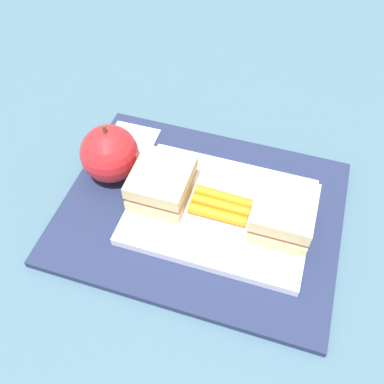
{
  "coord_description": "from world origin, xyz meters",
  "views": [
    {
      "loc": [
        -0.09,
        0.32,
        0.47
      ],
      "look_at": [
        0.01,
        0.0,
        0.04
      ],
      "focal_mm": 40.9,
      "sensor_mm": 36.0,
      "label": 1
    }
  ],
  "objects": [
    {
      "name": "paper_napkin",
      "position": [
        0.14,
        -0.09,
        0.01
      ],
      "size": [
        0.07,
        0.07,
        0.0
      ],
      "primitive_type": "cube",
      "rotation": [
        0.0,
        0.0,
        0.01
      ],
      "color": "white",
      "rests_on": "lunchbag_mat"
    },
    {
      "name": "food_tray",
      "position": [
        -0.03,
        0.0,
        0.02
      ],
      "size": [
        0.23,
        0.17,
        0.01
      ],
      "primitive_type": "cube",
      "color": "white",
      "rests_on": "lunchbag_mat"
    },
    {
      "name": "sandwich_half_right",
      "position": [
        0.05,
        0.0,
        0.04
      ],
      "size": [
        0.07,
        0.08,
        0.04
      ],
      "color": "#DBC189",
      "rests_on": "food_tray"
    },
    {
      "name": "sandwich_half_left",
      "position": [
        -0.1,
        0.0,
        0.04
      ],
      "size": [
        0.07,
        0.08,
        0.04
      ],
      "color": "#DBC189",
      "rests_on": "food_tray"
    },
    {
      "name": "ground_plane",
      "position": [
        0.0,
        0.0,
        0.0
      ],
      "size": [
        2.4,
        2.4,
        0.0
      ],
      "primitive_type": "plane",
      "color": "#42667A"
    },
    {
      "name": "lunchbag_mat",
      "position": [
        0.0,
        0.0,
        0.01
      ],
      "size": [
        0.36,
        0.28,
        0.01
      ],
      "primitive_type": "cube",
      "color": "navy",
      "rests_on": "ground_plane"
    },
    {
      "name": "carrot_sticks_bundle",
      "position": [
        -0.03,
        0.0,
        0.03
      ],
      "size": [
        0.08,
        0.04,
        0.02
      ],
      "color": "orange",
      "rests_on": "food_tray"
    },
    {
      "name": "apple",
      "position": [
        0.13,
        -0.02,
        0.05
      ],
      "size": [
        0.08,
        0.08,
        0.09
      ],
      "color": "red",
      "rests_on": "lunchbag_mat"
    }
  ]
}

